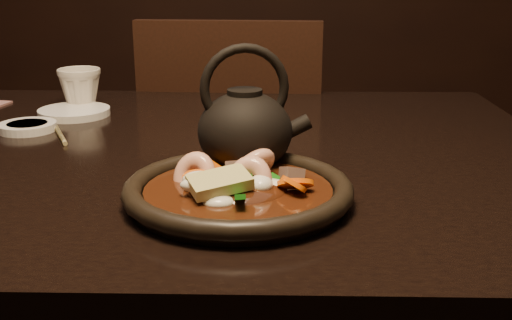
{
  "coord_description": "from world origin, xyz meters",
  "views": [
    {
      "loc": [
        0.35,
        -0.94,
        1.03
      ],
      "look_at": [
        0.33,
        -0.22,
        0.8
      ],
      "focal_mm": 45.0,
      "sensor_mm": 36.0,
      "label": 1
    }
  ],
  "objects_px": {
    "plate": "(238,192)",
    "tea_cup": "(80,87)",
    "teapot": "(245,127)",
    "table": "(48,194)",
    "chair": "(236,183)"
  },
  "relations": [
    {
      "from": "plate",
      "to": "tea_cup",
      "type": "relative_size",
      "value": 3.31
    },
    {
      "from": "tea_cup",
      "to": "teapot",
      "type": "distance_m",
      "value": 0.52
    },
    {
      "from": "tea_cup",
      "to": "plate",
      "type": "bearing_deg",
      "value": -56.65
    },
    {
      "from": "plate",
      "to": "tea_cup",
      "type": "distance_m",
      "value": 0.61
    },
    {
      "from": "table",
      "to": "tea_cup",
      "type": "relative_size",
      "value": 19.28
    },
    {
      "from": "teapot",
      "to": "table",
      "type": "bearing_deg",
      "value": 149.12
    },
    {
      "from": "tea_cup",
      "to": "teapot",
      "type": "bearing_deg",
      "value": -49.38
    },
    {
      "from": "chair",
      "to": "teapot",
      "type": "bearing_deg",
      "value": 97.48
    },
    {
      "from": "table",
      "to": "teapot",
      "type": "xyz_separation_m",
      "value": [
        0.32,
        -0.12,
        0.14
      ]
    },
    {
      "from": "chair",
      "to": "table",
      "type": "bearing_deg",
      "value": 68.01
    },
    {
      "from": "chair",
      "to": "teapot",
      "type": "xyz_separation_m",
      "value": [
        0.05,
        -0.69,
        0.32
      ]
    },
    {
      "from": "table",
      "to": "tea_cup",
      "type": "bearing_deg",
      "value": 93.91
    },
    {
      "from": "chair",
      "to": "teapot",
      "type": "relative_size",
      "value": 5.28
    },
    {
      "from": "table",
      "to": "plate",
      "type": "distance_m",
      "value": 0.4
    },
    {
      "from": "teapot",
      "to": "tea_cup",
      "type": "bearing_deg",
      "value": 119.95
    }
  ]
}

